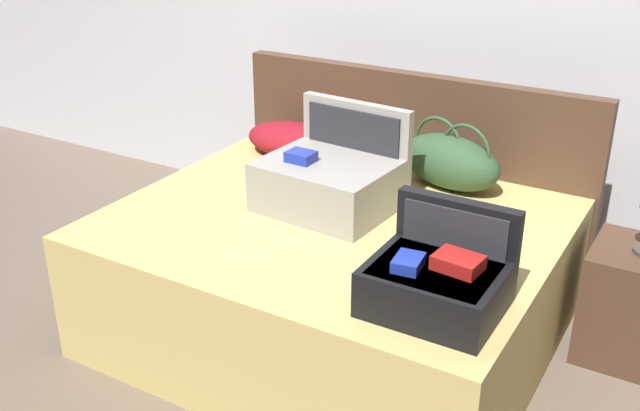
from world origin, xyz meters
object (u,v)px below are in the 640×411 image
bed (333,277)px  nightstand (639,305)px  pillow_near_headboard (292,140)px  hard_case_medium (438,279)px  hard_case_large (330,178)px  duffel_bag (450,161)px

bed → nightstand: bearing=22.8°
bed → pillow_near_headboard: (-0.55, 0.55, 0.37)m
pillow_near_headboard → hard_case_medium: bearing=-39.4°
nightstand → hard_case_large: bearing=-161.9°
hard_case_large → hard_case_medium: (0.71, -0.53, -0.03)m
bed → hard_case_large: (-0.07, 0.09, 0.42)m
hard_case_large → pillow_near_headboard: bearing=140.9°
hard_case_large → pillow_near_headboard: (-0.48, 0.45, -0.05)m
bed → nightstand: (1.19, 0.50, -0.04)m
bed → hard_case_large: bearing=126.9°
hard_case_medium → hard_case_large: bearing=143.4°
pillow_near_headboard → nightstand: pillow_near_headboard is taller
hard_case_medium → nightstand: bearing=59.5°
hard_case_medium → duffel_bag: hard_case_medium is taller
hard_case_large → hard_case_medium: hard_case_large is taller
bed → duffel_bag: 0.76m
pillow_near_headboard → duffel_bag: bearing=1.3°
hard_case_large → pillow_near_headboard: hard_case_large is taller
hard_case_medium → duffel_bag: bearing=109.3°
hard_case_medium → bed: bearing=145.8°
duffel_bag → nightstand: (0.90, -0.06, -0.45)m
hard_case_large → hard_case_medium: bearing=-32.4°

